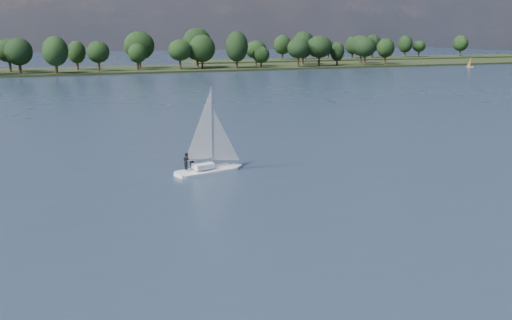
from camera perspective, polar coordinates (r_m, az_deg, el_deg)
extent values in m
plane|color=#233342|center=(117.11, -9.01, 5.37)|extent=(700.00, 700.00, 0.00)
cube|color=black|center=(227.12, -15.74, 8.52)|extent=(660.00, 40.00, 1.50)
cube|color=black|center=(331.18, 12.16, 9.87)|extent=(220.00, 30.00, 1.40)
cube|color=white|center=(60.59, -4.87, -1.28)|extent=(7.43, 3.62, 0.84)
cube|color=white|center=(60.39, -4.89, -0.51)|extent=(2.34, 1.72, 0.53)
cylinder|color=silver|center=(59.62, -4.96, 3.19)|extent=(0.13, 0.13, 8.43)
imported|color=black|center=(60.19, -6.44, 0.02)|extent=(0.65, 0.78, 1.82)
imported|color=black|center=(59.59, -6.94, -0.13)|extent=(0.86, 1.01, 1.82)
cube|color=white|center=(262.35, 20.62, 8.69)|extent=(2.88, 1.91, 0.43)
cylinder|color=silver|center=(262.23, 20.65, 9.15)|extent=(0.08, 0.08, 3.83)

